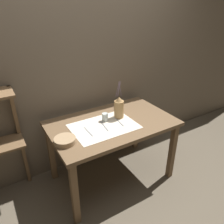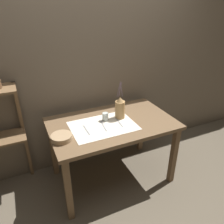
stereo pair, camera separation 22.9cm
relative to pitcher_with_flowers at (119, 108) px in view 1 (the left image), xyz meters
name	(u,v)px [view 1 (the left image)]	position (x,y,z in m)	size (l,w,h in m)	color
ground_plane	(112,176)	(-0.12, -0.05, -0.88)	(12.00, 12.00, 0.00)	brown
stone_wall_back	(89,71)	(-0.12, 0.47, 0.32)	(7.00, 0.06, 2.40)	brown
wooden_table	(112,129)	(-0.12, -0.05, -0.21)	(1.34, 0.82, 0.77)	brown
linen_cloth	(104,126)	(-0.24, -0.09, -0.11)	(0.67, 0.47, 0.00)	beige
pitcher_with_flowers	(119,108)	(0.00, 0.00, 0.00)	(0.11, 0.11, 0.42)	#A87F4C
wooden_bowl	(65,140)	(-0.69, -0.16, -0.09)	(0.20, 0.20, 0.05)	#9E7F5B
glass_tumbler_near	(105,117)	(-0.17, 0.01, -0.07)	(0.07, 0.07, 0.09)	#B7C1BC
fork_inner	(88,131)	(-0.42, -0.10, -0.11)	(0.01, 0.19, 0.00)	#939399
spoon_inner	(103,124)	(-0.23, -0.04, -0.11)	(0.04, 0.21, 0.02)	#939399
spoon_outer	(117,119)	(-0.05, -0.04, -0.11)	(0.04, 0.21, 0.02)	#939399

